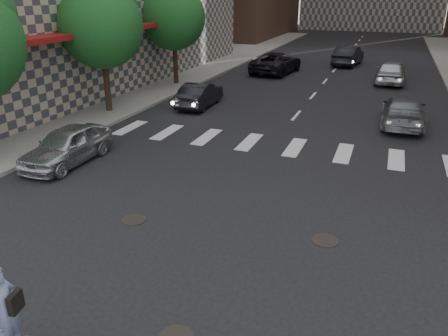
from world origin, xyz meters
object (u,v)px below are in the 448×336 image
object	(u,v)px
skateboarder	(5,314)
traffic_car_d	(391,71)
tree_c	(175,14)
traffic_car_e	(348,56)
silver_sedan	(67,145)
traffic_car_b	(403,111)
traffic_car_a	(200,95)
tree_b	(103,22)
traffic_car_c	(276,63)

from	to	relation	value
skateboarder	traffic_car_d	bearing A→B (deg)	68.06
tree_c	skateboarder	bearing A→B (deg)	-70.39
traffic_car_d	traffic_car_e	world-z (taller)	traffic_car_e
silver_sedan	traffic_car_b	distance (m)	15.41
tree_c	traffic_car_a	world-z (taller)	tree_c
skateboarder	tree_b	bearing A→B (deg)	107.56
traffic_car_a	traffic_car_d	bearing A→B (deg)	-134.62
tree_c	traffic_car_e	world-z (taller)	tree_c
silver_sedan	traffic_car_d	size ratio (longest dim) A/B	0.85
traffic_car_b	traffic_car_e	bearing A→B (deg)	-76.39
tree_b	traffic_car_e	bearing A→B (deg)	64.00
traffic_car_c	silver_sedan	bearing A→B (deg)	89.75
skateboarder	traffic_car_a	xyz separation A→B (m)	(-4.29, 17.99, -0.36)
tree_c	traffic_car_a	size ratio (longest dim) A/B	1.60
silver_sedan	traffic_car_a	distance (m)	9.84
traffic_car_e	traffic_car_a	bearing A→B (deg)	77.63
traffic_car_b	traffic_car_e	size ratio (longest dim) A/B	0.97
traffic_car_d	silver_sedan	bearing A→B (deg)	62.62
tree_b	traffic_car_b	distance (m)	15.42
tree_c	traffic_car_a	bearing A→B (deg)	-52.47
traffic_car_d	traffic_car_e	xyz separation A→B (m)	(-3.64, 7.11, 0.00)
tree_c	tree_b	bearing A→B (deg)	-90.00
skateboarder	traffic_car_c	size ratio (longest dim) A/B	0.34
tree_c	traffic_car_e	distance (m)	16.84
tree_c	skateboarder	world-z (taller)	tree_c
tree_b	traffic_car_a	bearing A→B (deg)	35.83
tree_c	skateboarder	xyz separation A→B (m)	(8.24, -23.13, -3.60)
tree_c	traffic_car_b	world-z (taller)	tree_c
traffic_car_b	traffic_car_d	xyz separation A→B (m)	(-0.80, 10.83, 0.12)
silver_sedan	traffic_car_d	distance (m)	23.44
skateboarder	silver_sedan	xyz separation A→B (m)	(-5.48, 8.22, -0.34)
traffic_car_d	tree_c	bearing A→B (deg)	23.38
silver_sedan	traffic_car_e	xyz separation A→B (m)	(7.41, 27.77, 0.13)
tree_c	traffic_car_c	bearing A→B (deg)	52.45
traffic_car_d	traffic_car_c	bearing A→B (deg)	-6.61
skateboarder	traffic_car_b	world-z (taller)	skateboarder
traffic_car_a	traffic_car_e	world-z (taller)	traffic_car_e
tree_b	traffic_car_d	world-z (taller)	tree_b
traffic_car_a	traffic_car_e	bearing A→B (deg)	-111.54
traffic_car_e	tree_c	bearing A→B (deg)	58.35
silver_sedan	traffic_car_e	bearing A→B (deg)	74.61
tree_c	traffic_car_b	xyz separation A→B (m)	(14.62, -5.07, -3.94)
traffic_car_a	skateboarder	bearing A→B (deg)	100.94
tree_b	traffic_car_e	distance (m)	23.52
skateboarder	silver_sedan	world-z (taller)	skateboarder
tree_c	traffic_car_e	bearing A→B (deg)	51.65
traffic_car_e	silver_sedan	bearing A→B (deg)	81.75
tree_b	traffic_car_e	world-z (taller)	tree_b
silver_sedan	traffic_car_b	world-z (taller)	traffic_car_b
skateboarder	traffic_car_e	size ratio (longest dim) A/B	0.40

